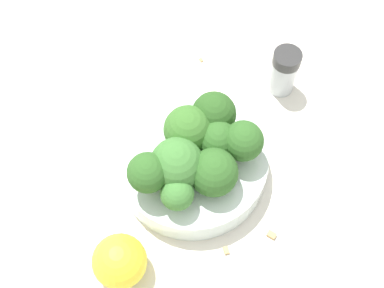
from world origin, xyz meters
The scene contains 15 objects.
ground_plane centered at (0.00, 0.00, 0.00)m, with size 3.00×3.00×0.00m, color silver.
bowl centered at (0.00, 0.00, 0.02)m, with size 0.18×0.18×0.04m, color silver.
broccoli_floret_0 centered at (0.00, 0.05, 0.07)m, with size 0.05×0.05×0.06m.
broccoli_floret_1 centered at (-0.01, 0.01, 0.07)m, with size 0.06×0.06×0.06m.
broccoli_floret_2 centered at (0.04, -0.02, 0.07)m, with size 0.05×0.05×0.05m.
broccoli_floret_3 centered at (0.00, -0.03, 0.07)m, with size 0.06×0.06×0.06m.
broccoli_floret_4 centered at (0.05, 0.03, 0.07)m, with size 0.05×0.05×0.06m.
broccoli_floret_5 centered at (-0.02, -0.06, 0.08)m, with size 0.04×0.04×0.06m.
broccoli_floret_6 centered at (0.02, -0.06, 0.06)m, with size 0.04×0.04×0.04m.
broccoli_floret_7 centered at (0.02, 0.02, 0.06)m, with size 0.05×0.05×0.05m.
pepper_shaker centered at (0.03, 0.17, 0.04)m, with size 0.04×0.04×0.07m.
lemon_wedge centered at (0.00, -0.14, 0.03)m, with size 0.06×0.06×0.06m, color yellow.
almond_crumb_0 centered at (-0.08, 0.15, 0.00)m, with size 0.01×0.00×0.01m, color tan.
almond_crumb_1 centered at (0.12, -0.02, 0.00)m, with size 0.01×0.01×0.01m, color tan.
almond_crumb_2 centered at (0.09, -0.06, 0.00)m, with size 0.01×0.01×0.01m, color tan.
Camera 1 is at (0.15, -0.23, 0.59)m, focal length 50.00 mm.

